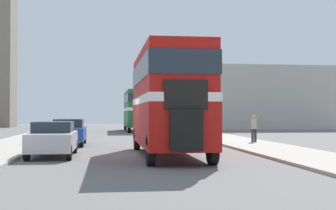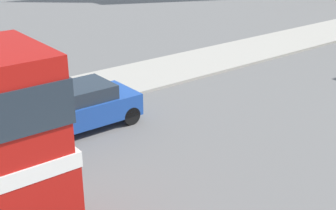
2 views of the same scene
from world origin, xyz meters
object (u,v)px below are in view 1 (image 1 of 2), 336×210
object	(u,v)px
bus_distant	(138,107)
pedestrian_walking	(254,127)
car_parked_near	(53,138)
car_parked_mid	(69,132)
bicycle_on_pavement	(207,130)
double_decker_bus	(168,95)

from	to	relation	value
bus_distant	pedestrian_walking	bearing A→B (deg)	-74.70
pedestrian_walking	car_parked_near	bearing A→B (deg)	-148.35
car_parked_mid	car_parked_near	bearing A→B (deg)	-91.04
car_parked_near	car_parked_mid	xyz separation A→B (m)	(0.13, 7.00, 0.01)
car_parked_near	bicycle_on_pavement	size ratio (longest dim) A/B	2.47
double_decker_bus	bicycle_on_pavement	world-z (taller)	double_decker_bus
car_parked_mid	pedestrian_walking	world-z (taller)	pedestrian_walking
double_decker_bus	bicycle_on_pavement	distance (m)	17.79
bus_distant	bicycle_on_pavement	world-z (taller)	bus_distant
car_parked_near	pedestrian_walking	xyz separation A→B (m)	(11.15, 6.88, 0.27)
car_parked_mid	bicycle_on_pavement	xyz separation A→B (m)	(10.18, 9.35, -0.30)
double_decker_bus	bus_distant	xyz separation A→B (m)	(0.58, 28.03, -0.20)
double_decker_bus	car_parked_mid	size ratio (longest dim) A/B	2.14
car_parked_near	bicycle_on_pavement	distance (m)	19.33
double_decker_bus	pedestrian_walking	world-z (taller)	double_decker_bus
bus_distant	bicycle_on_pavement	bearing A→B (deg)	-66.79
double_decker_bus	car_parked_mid	distance (m)	9.06
bus_distant	pedestrian_walking	world-z (taller)	bus_distant
double_decker_bus	pedestrian_walking	bearing A→B (deg)	49.63
car_parked_near	car_parked_mid	size ratio (longest dim) A/B	0.99
double_decker_bus	bus_distant	world-z (taller)	double_decker_bus
bus_distant	car_parked_near	size ratio (longest dim) A/B	2.43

